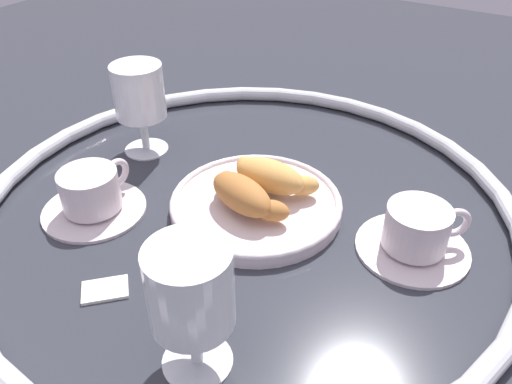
% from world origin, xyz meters
% --- Properties ---
extents(ground_plane, '(2.20, 2.20, 0.00)m').
position_xyz_m(ground_plane, '(0.00, 0.00, 0.00)').
color(ground_plane, '#2D3038').
extents(table_chrome_rim, '(0.71, 0.71, 0.02)m').
position_xyz_m(table_chrome_rim, '(0.00, 0.00, 0.01)').
color(table_chrome_rim, silver).
rests_on(table_chrome_rim, ground_plane).
extents(pastry_plate, '(0.23, 0.23, 0.02)m').
position_xyz_m(pastry_plate, '(0.01, 0.01, 0.01)').
color(pastry_plate, silver).
rests_on(pastry_plate, ground_plane).
extents(croissant_large, '(0.13, 0.09, 0.04)m').
position_xyz_m(croissant_large, '(0.01, -0.02, 0.04)').
color(croissant_large, '#AD6B33').
rests_on(croissant_large, pastry_plate).
extents(croissant_small, '(0.14, 0.06, 0.04)m').
position_xyz_m(croissant_small, '(0.02, 0.04, 0.04)').
color(croissant_small, '#D6994C').
rests_on(croissant_small, pastry_plate).
extents(coffee_cup_near, '(0.14, 0.14, 0.06)m').
position_xyz_m(coffee_cup_near, '(-0.17, -0.11, 0.03)').
color(coffee_cup_near, silver).
rests_on(coffee_cup_near, ground_plane).
extents(coffee_cup_far, '(0.14, 0.14, 0.06)m').
position_xyz_m(coffee_cup_far, '(0.21, 0.04, 0.03)').
color(coffee_cup_far, silver).
rests_on(coffee_cup_far, ground_plane).
extents(juice_glass_left, '(0.08, 0.08, 0.14)m').
position_xyz_m(juice_glass_left, '(-0.22, 0.05, 0.09)').
color(juice_glass_left, white).
rests_on(juice_glass_left, ground_plane).
extents(juice_glass_right, '(0.08, 0.08, 0.14)m').
position_xyz_m(juice_glass_right, '(0.09, -0.23, 0.09)').
color(juice_glass_right, white).
rests_on(juice_glass_right, ground_plane).
extents(sugar_packet, '(0.06, 0.06, 0.01)m').
position_xyz_m(sugar_packet, '(-0.05, -0.21, 0.00)').
color(sugar_packet, white).
rests_on(sugar_packet, ground_plane).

